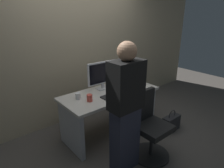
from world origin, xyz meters
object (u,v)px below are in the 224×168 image
Objects in this scene: desk at (110,104)px; monitor at (103,74)px; book_stack at (124,82)px; person_at_desk at (126,109)px; cup_near_keyboard at (90,98)px; handbag at (171,123)px; keyboard at (114,95)px; cell_phone at (136,89)px; cup_by_monitor at (78,96)px; mouse at (128,90)px; office_chair at (149,128)px.

desk is 0.51m from monitor.
person_at_desk is at bearing -132.25° from book_stack.
cup_near_keyboard is (-0.07, 0.66, -0.06)m from person_at_desk.
book_stack is 0.59× the size of handbag.
keyboard is 4.19× the size of cup_near_keyboard.
cell_phone is (0.84, -0.09, -0.05)m from cup_near_keyboard.
book_stack is at bearing -13.47° from monitor.
cup_by_monitor is (-0.16, 0.83, -0.07)m from person_at_desk.
cell_phone is (0.01, -0.27, -0.05)m from book_stack.
person_at_desk is 15.96× the size of cup_near_keyboard.
cell_phone is at bearing -6.04° from mouse.
keyboard is 0.28m from mouse.
monitor is 5.73× the size of cup_by_monitor.
desk is at bearing 63.70° from person_at_desk.
cell_phone is at bearing -88.32° from book_stack.
cup_by_monitor is 0.92m from book_stack.
office_chair is 6.53× the size of cell_phone.
mouse is (0.24, -0.34, -0.24)m from monitor.
book_stack reaches higher than cup_near_keyboard.
keyboard is 0.49m from book_stack.
mouse is 1.06× the size of cup_by_monitor.
monitor is at bearing 135.66° from handbag.
monitor is 0.55m from cup_near_keyboard.
handbag is at bearing -44.34° from monitor.
cup_by_monitor reaches higher than mouse.
keyboard reaches higher than handbag.
handbag is (0.60, -0.47, -0.61)m from mouse.
keyboard is 1.94× the size of book_stack.
book_stack is at bearing 105.86° from cell_phone.
desk is 15.18× the size of cup_near_keyboard.
desk is 16.51× the size of cup_by_monitor.
cup_by_monitor reaches higher than desk.
person_at_desk reaches higher than cup_near_keyboard.
office_chair is at bearing -105.24° from cell_phone.
cup_near_keyboard reaches higher than mouse.
cup_near_keyboard is at bearing -169.70° from desk.
office_chair is 1.10m from cup_by_monitor.
cell_phone reaches higher than desk.
handbag is at bearing 5.47° from person_at_desk.
cup_near_keyboard is 1.09× the size of cup_by_monitor.
book_stack reaches higher than handbag.
handbag is at bearing -58.41° from book_stack.
monitor is at bearing 88.84° from desk.
handbag is at bearing 10.72° from office_chair.
cup_near_keyboard is (-0.50, 0.69, 0.35)m from office_chair.
cell_phone is (0.40, -0.17, 0.22)m from desk.
cup_near_keyboard reaches higher than desk.
desk is 0.27m from keyboard.
office_chair is 0.71m from keyboard.
mouse is at bearing -17.59° from cup_by_monitor.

